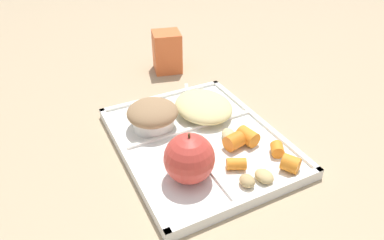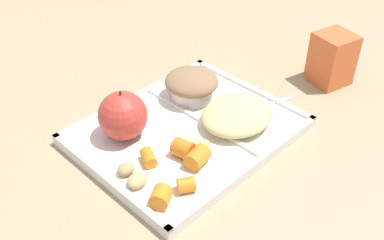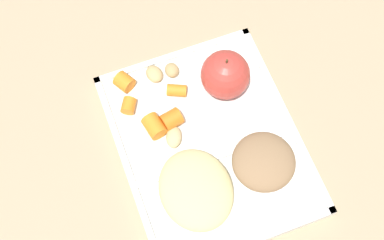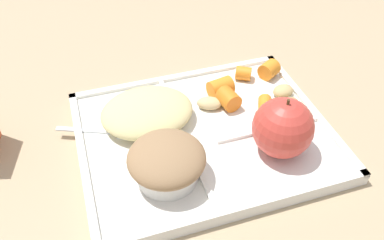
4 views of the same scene
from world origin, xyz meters
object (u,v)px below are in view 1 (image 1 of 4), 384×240
object	(u,v)px
milk_carton	(167,52)
bran_muffin	(153,115)
green_apple	(189,158)
plastic_fork	(188,103)
lunch_tray	(198,141)

from	to	relation	value
milk_carton	bran_muffin	bearing A→B (deg)	165.13
green_apple	plastic_fork	size ratio (longest dim) A/B	0.62
green_apple	bran_muffin	size ratio (longest dim) A/B	0.90
lunch_tray	green_apple	world-z (taller)	green_apple
green_apple	milk_carton	world-z (taller)	same
green_apple	milk_carton	distance (m)	0.41
bran_muffin	green_apple	bearing A→B (deg)	-180.00
green_apple	bran_muffin	xyz separation A→B (m)	(0.15, 0.00, -0.01)
bran_muffin	plastic_fork	xyz separation A→B (m)	(0.05, -0.10, -0.03)
lunch_tray	green_apple	distance (m)	0.11
lunch_tray	bran_muffin	bearing A→B (deg)	40.85
lunch_tray	bran_muffin	distance (m)	0.10
lunch_tray	milk_carton	bearing A→B (deg)	-13.51
lunch_tray	bran_muffin	world-z (taller)	bran_muffin
green_apple	bran_muffin	distance (m)	0.15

